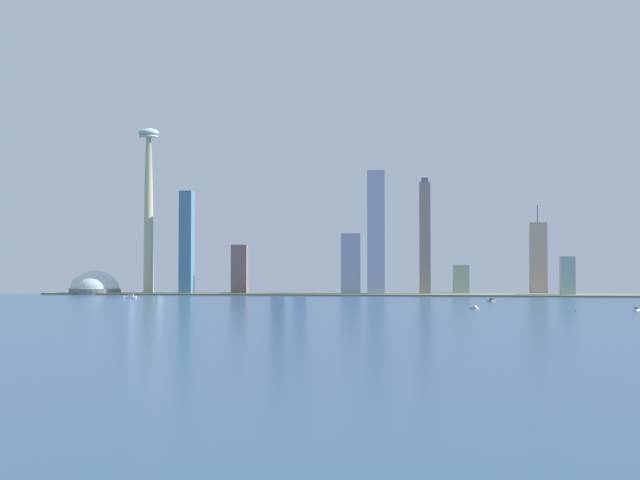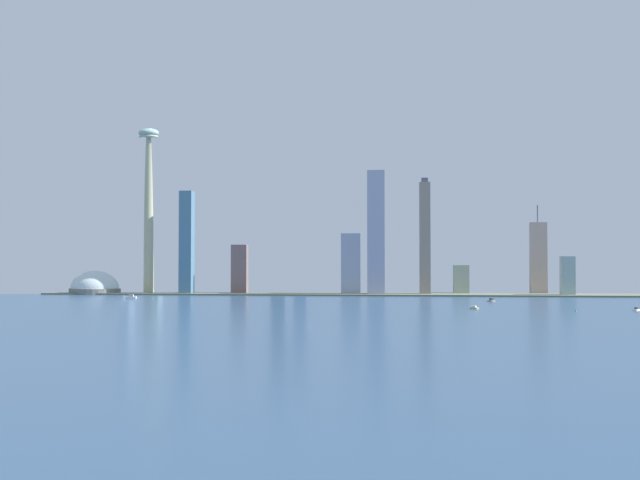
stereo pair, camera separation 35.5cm
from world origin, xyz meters
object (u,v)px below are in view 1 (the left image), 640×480
at_px(boat_2, 131,297).
at_px(airplane, 358,145).
at_px(observation_tower, 149,184).
at_px(skyscraper_2, 301,250).
at_px(skyscraper_5, 376,233).
at_px(skyscraper_4, 187,243).
at_px(boat_0, 637,309).
at_px(boat_1, 475,308).
at_px(channel_buoy_0, 576,310).
at_px(skyscraper_0, 240,269).
at_px(skyscraper_8, 279,240).
at_px(skyscraper_11, 567,276).
at_px(skyscraper_9, 538,258).
at_px(stadium_dome, 99,288).
at_px(skyscraper_3, 153,266).
at_px(skyscraper_6, 351,264).
at_px(skyscraper_10, 425,238).
at_px(skyscraper_7, 128,238).
at_px(boat_3, 492,300).
at_px(skyscraper_1, 461,280).

height_order(boat_2, airplane, airplane).
xyz_separation_m(observation_tower, boat_2, (15.61, -110.21, -158.45)).
relative_size(skyscraper_2, skyscraper_5, 0.76).
height_order(skyscraper_4, skyscraper_5, skyscraper_5).
height_order(observation_tower, skyscraper_4, observation_tower).
xyz_separation_m(skyscraper_4, boat_0, (532.64, -258.31, -73.26)).
distance_m(boat_1, channel_buoy_0, 97.02).
xyz_separation_m(skyscraper_0, skyscraper_8, (53.85, 21.44, 42.97)).
height_order(skyscraper_11, boat_2, skyscraper_11).
relative_size(skyscraper_9, boat_2, 9.46).
xyz_separation_m(stadium_dome, skyscraper_3, (72.72, 29.91, 32.58)).
distance_m(skyscraper_9, boat_2, 573.92).
distance_m(observation_tower, channel_buoy_0, 620.93).
distance_m(skyscraper_6, skyscraper_10, 111.54).
height_order(observation_tower, boat_1, observation_tower).
bearing_deg(observation_tower, skyscraper_0, 3.70).
xyz_separation_m(skyscraper_8, skyscraper_10, (212.50, -22.67, 2.28)).
bearing_deg(skyscraper_0, skyscraper_6, -2.55).
xyz_separation_m(skyscraper_3, boat_2, (22.77, -150.17, -38.27)).
height_order(skyscraper_2, boat_0, skyscraper_2).
distance_m(skyscraper_3, skyscraper_6, 304.77).
height_order(boat_0, boat_2, boat_0).
relative_size(skyscraper_3, skyscraper_4, 0.54).
distance_m(skyscraper_7, skyscraper_8, 253.27).
distance_m(skyscraper_6, boat_3, 226.54).
distance_m(skyscraper_4, skyscraper_6, 238.27).
bearing_deg(boat_0, skyscraper_3, 105.81).
height_order(skyscraper_5, boat_2, skyscraper_5).
relative_size(skyscraper_4, boat_0, 13.42).
distance_m(skyscraper_0, skyscraper_4, 85.89).
height_order(skyscraper_11, boat_3, skyscraper_11).
distance_m(skyscraper_5, skyscraper_9, 242.32).
relative_size(skyscraper_9, boat_0, 11.67).
relative_size(skyscraper_1, skyscraper_4, 0.28).
xyz_separation_m(skyscraper_9, airplane, (-260.27, -16.49, 167.24)).
bearing_deg(skyscraper_4, skyscraper_5, 1.11).
bearing_deg(boat_2, boat_1, -17.46).
bearing_deg(boat_3, boat_0, 25.72).
relative_size(skyscraper_8, boat_3, 11.63).
distance_m(skyscraper_4, skyscraper_8, 134.41).
xyz_separation_m(skyscraper_7, boat_0, (653.10, -344.16, -82.61)).
xyz_separation_m(skyscraper_2, skyscraper_8, (-29.19, -25.10, 13.71)).
relative_size(skyscraper_4, boat_1, 13.39).
distance_m(stadium_dome, boat_2, 153.67).
xyz_separation_m(skyscraper_1, skyscraper_7, (-514.41, 43.24, 62.62)).
distance_m(skyscraper_1, channel_buoy_0, 327.76).
distance_m(boat_2, boat_3, 455.61).
xyz_separation_m(observation_tower, skyscraper_3, (-7.16, 39.95, -120.18)).
xyz_separation_m(skyscraper_5, skyscraper_8, (-143.51, 34.06, -9.27)).
height_order(skyscraper_7, skyscraper_10, skyscraper_7).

